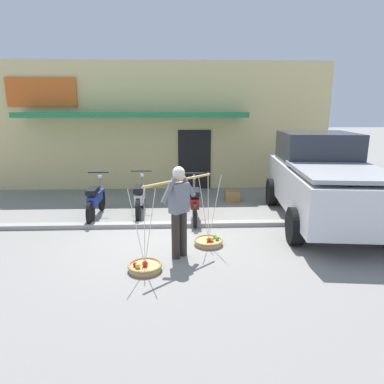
{
  "coord_description": "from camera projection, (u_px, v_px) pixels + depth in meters",
  "views": [
    {
      "loc": [
        0.19,
        -6.79,
        2.66
      ],
      "look_at": [
        0.5,
        0.6,
        0.85
      ],
      "focal_mm": 31.58,
      "sensor_mm": 36.0,
      "label": 1
    }
  ],
  "objects": [
    {
      "name": "ground_plane",
      "position": [
        170.0,
        237.0,
        7.21
      ],
      "size": [
        90.0,
        90.0,
        0.0
      ],
      "primitive_type": "plane",
      "color": "gray"
    },
    {
      "name": "sidewalk_curb",
      "position": [
        170.0,
        224.0,
        7.88
      ],
      "size": [
        20.0,
        0.24,
        0.1
      ],
      "primitive_type": "cube",
      "color": "gray",
      "rests_on": "ground"
    },
    {
      "name": "fruit_vendor",
      "position": [
        179.0,
        206.0,
        6.05
      ],
      "size": [
        1.2,
        1.11,
        1.7
      ],
      "color": "#2D2823",
      "rests_on": "ground"
    },
    {
      "name": "fruit_basket_left_side",
      "position": [
        145.0,
        266.0,
        5.72
      ],
      "size": [
        0.59,
        0.59,
        1.45
      ],
      "color": "tan",
      "rests_on": "ground"
    },
    {
      "name": "fruit_basket_right_side",
      "position": [
        209.0,
        241.0,
        6.81
      ],
      "size": [
        0.59,
        0.59,
        1.45
      ],
      "color": "tan",
      "rests_on": "ground"
    },
    {
      "name": "motorcycle_nearest_shop",
      "position": [
        96.0,
        200.0,
        8.46
      ],
      "size": [
        0.54,
        1.82,
        1.09
      ],
      "color": "black",
      "rests_on": "ground"
    },
    {
      "name": "motorcycle_second_in_row",
      "position": [
        140.0,
        198.0,
        8.67
      ],
      "size": [
        0.54,
        1.82,
        1.09
      ],
      "color": "black",
      "rests_on": "ground"
    },
    {
      "name": "motorcycle_third_in_row",
      "position": [
        194.0,
        201.0,
        8.33
      ],
      "size": [
        0.54,
        1.82,
        1.09
      ],
      "color": "black",
      "rests_on": "ground"
    },
    {
      "name": "parked_truck",
      "position": [
        322.0,
        179.0,
        8.13
      ],
      "size": [
        2.56,
        4.88,
        2.1
      ],
      "color": "silver",
      "rests_on": "ground"
    },
    {
      "name": "storefront_building",
      "position": [
        143.0,
        124.0,
        13.55
      ],
      "size": [
        13.0,
        6.0,
        4.2
      ],
      "color": "#DBC684",
      "rests_on": "ground"
    },
    {
      "name": "wooden_crate",
      "position": [
        232.0,
        196.0,
        10.04
      ],
      "size": [
        0.44,
        0.36,
        0.32
      ],
      "primitive_type": "cube",
      "color": "olive",
      "rests_on": "ground"
    }
  ]
}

